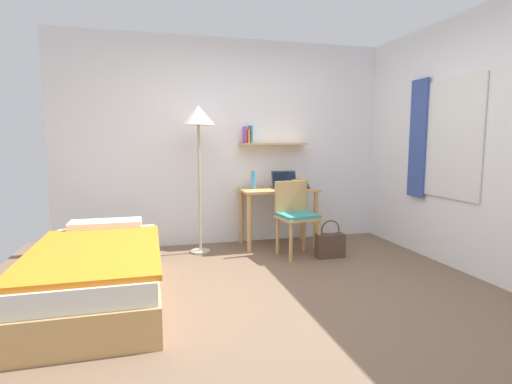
% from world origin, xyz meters
% --- Properties ---
extents(ground_plane, '(5.28, 5.28, 0.00)m').
position_xyz_m(ground_plane, '(0.00, 0.00, 0.00)').
color(ground_plane, brown).
extents(wall_back, '(4.40, 0.27, 2.60)m').
position_xyz_m(wall_back, '(0.00, 2.02, 1.30)').
color(wall_back, white).
rests_on(wall_back, ground_plane).
extents(wall_right, '(0.10, 4.40, 2.60)m').
position_xyz_m(wall_right, '(2.02, 0.04, 1.30)').
color(wall_right, white).
rests_on(wall_right, ground_plane).
extents(bed, '(0.99, 1.90, 0.54)m').
position_xyz_m(bed, '(-1.49, 0.34, 0.24)').
color(bed, tan).
rests_on(bed, ground_plane).
extents(desk, '(0.95, 0.53, 0.73)m').
position_xyz_m(desk, '(0.51, 1.70, 0.58)').
color(desk, tan).
rests_on(desk, ground_plane).
extents(desk_chair, '(0.48, 0.46, 0.86)m').
position_xyz_m(desk_chair, '(0.57, 1.21, 0.49)').
color(desk_chair, tan).
rests_on(desk_chair, ground_plane).
extents(standing_lamp, '(0.38, 0.38, 1.73)m').
position_xyz_m(standing_lamp, '(-0.49, 1.60, 1.52)').
color(standing_lamp, '#B2A893').
rests_on(standing_lamp, ground_plane).
extents(laptop, '(0.33, 0.23, 0.22)m').
position_xyz_m(laptop, '(0.61, 1.73, 0.78)').
color(laptop, '#2D2D33').
rests_on(laptop, desk).
extents(water_bottle, '(0.06, 0.06, 0.23)m').
position_xyz_m(water_bottle, '(0.21, 1.78, 0.84)').
color(water_bottle, '#4C99DB').
rests_on(water_bottle, desk).
extents(book_stack, '(0.19, 0.25, 0.11)m').
position_xyz_m(book_stack, '(0.80, 1.68, 0.78)').
color(book_stack, '#333338').
rests_on(book_stack, desk).
extents(handbag, '(0.33, 0.13, 0.44)m').
position_xyz_m(handbag, '(0.92, 1.01, 0.15)').
color(handbag, '#4C382D').
rests_on(handbag, ground_plane).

